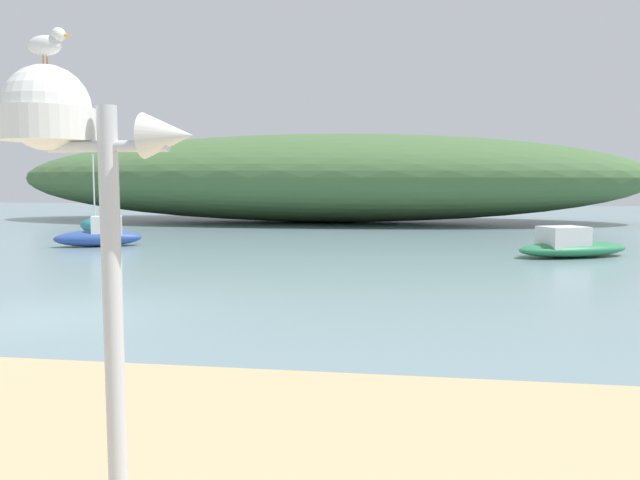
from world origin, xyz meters
name	(u,v)px	position (x,y,z in m)	size (l,w,h in m)	color
ground_plane	(62,316)	(0.00, 0.00, 0.00)	(120.00, 120.00, 0.00)	gray
distant_hill	(321,178)	(0.86, 30.11, 2.92)	(42.38, 13.60, 5.83)	#476B3D
mast_structure	(69,154)	(4.95, -7.96, 2.89)	(1.19, 0.56, 3.23)	silver
seagull_on_radar	(47,43)	(4.83, -7.96, 3.55)	(0.29, 0.10, 0.21)	orange
motorboat_centre_water	(100,235)	(-5.91, 12.76, 0.47)	(3.63, 2.53, 1.26)	#2D4C9E
sailboat_west_reach	(95,225)	(-9.49, 18.95, 0.40)	(3.38, 3.45, 4.12)	teal
motorboat_by_sandbar	(570,246)	(12.61, 11.82, 0.40)	(4.58, 3.13, 1.11)	#287A4C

